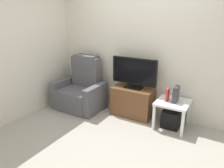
{
  "coord_description": "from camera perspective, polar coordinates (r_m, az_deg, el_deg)",
  "views": [
    {
      "loc": [
        1.49,
        -2.57,
        1.89
      ],
      "look_at": [
        -0.32,
        0.5,
        0.7
      ],
      "focal_mm": 33.74,
      "sensor_mm": 36.0,
      "label": 1
    }
  ],
  "objects": [
    {
      "name": "wall_back",
      "position": [
        4.03,
        8.63,
        9.84
      ],
      "size": [
        6.4,
        0.06,
        2.6
      ],
      "primitive_type": "cube",
      "color": "beige",
      "rests_on": "ground"
    },
    {
      "name": "side_table",
      "position": [
        3.76,
        16.1,
        -5.64
      ],
      "size": [
        0.54,
        0.54,
        0.48
      ],
      "color": "white",
      "rests_on": "ground"
    },
    {
      "name": "book_upright",
      "position": [
        3.69,
        14.78,
        -2.81
      ],
      "size": [
        0.03,
        0.12,
        0.22
      ],
      "primitive_type": "cube",
      "color": "red",
      "rests_on": "side_table"
    },
    {
      "name": "subwoofer_box",
      "position": [
        3.87,
        15.77,
        -9.03
      ],
      "size": [
        0.3,
        0.3,
        0.3
      ],
      "primitive_type": "cube",
      "color": "black",
      "rests_on": "ground"
    },
    {
      "name": "recliner_armchair",
      "position": [
        4.45,
        -8.42,
        -1.69
      ],
      "size": [
        0.98,
        0.78,
        1.08
      ],
      "rotation": [
        0.0,
        0.0,
        -0.18
      ],
      "color": "#515156",
      "rests_on": "ground"
    },
    {
      "name": "tv_stand",
      "position": [
        4.1,
        5.6,
        -4.77
      ],
      "size": [
        0.78,
        0.41,
        0.56
      ],
      "color": "brown",
      "rests_on": "ground"
    },
    {
      "name": "ground_plane",
      "position": [
        3.52,
        0.38,
        -14.0
      ],
      "size": [
        6.4,
        6.4,
        0.0
      ],
      "primitive_type": "plane",
      "color": "#9E998E"
    },
    {
      "name": "wall_side",
      "position": [
        4.28,
        -22.23,
        9.19
      ],
      "size": [
        0.06,
        4.48,
        2.6
      ],
      "primitive_type": "cube",
      "color": "beige",
      "rests_on": "ground"
    },
    {
      "name": "television",
      "position": [
        3.92,
        5.98,
        3.14
      ],
      "size": [
        0.88,
        0.2,
        0.58
      ],
      "color": "black",
      "rests_on": "tv_stand"
    },
    {
      "name": "game_console",
      "position": [
        3.68,
        16.95,
        -2.67
      ],
      "size": [
        0.07,
        0.2,
        0.27
      ],
      "primitive_type": "cube",
      "color": "#333338",
      "rests_on": "side_table"
    }
  ]
}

